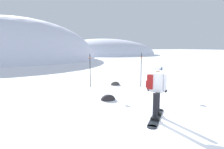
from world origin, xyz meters
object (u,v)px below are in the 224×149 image
piste_marker_near (90,68)px  piste_marker_far (141,67)px  rock_mid (108,100)px  snowboarder_main (156,89)px  rock_dark (115,85)px

piste_marker_near → piste_marker_far: bearing=-22.5°
piste_marker_near → rock_mid: piste_marker_near is taller
snowboarder_main → piste_marker_near: bearing=93.5°
snowboarder_main → rock_dark: snowboarder_main is taller
rock_dark → rock_mid: 3.28m
piste_marker_far → rock_dark: (-1.08, 1.07, -1.10)m
snowboarder_main → piste_marker_far: 4.84m
piste_marker_far → rock_dark: size_ratio=3.50×
piste_marker_near → rock_mid: size_ratio=3.01×
piste_marker_far → rock_mid: bearing=-148.2°
rock_dark → snowboarder_main: bearing=-102.8°
snowboarder_main → rock_mid: snowboarder_main is taller
rock_mid → rock_dark: bearing=58.6°
rock_dark → rock_mid: rock_mid is taller
piste_marker_near → piste_marker_far: size_ratio=0.98×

